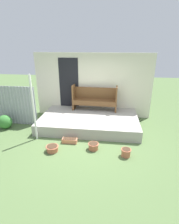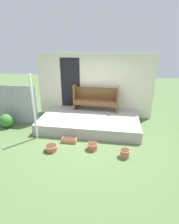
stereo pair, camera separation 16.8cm
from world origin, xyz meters
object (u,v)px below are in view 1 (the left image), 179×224
(support_post, at_px, (33,109))
(bench, at_px, (95,98))
(shrub_by_fence, at_px, (5,122))
(planter_box_rect, at_px, (70,141))
(flower_pot_left, at_px, (52,148))
(flower_pot_middle, at_px, (93,146))
(flower_pot_right, at_px, (126,152))

(support_post, height_order, bench, support_post)
(bench, xyz_separation_m, shrub_by_fence, (-3.16, -1.31, -0.65))
(planter_box_rect, bearing_deg, flower_pot_left, -126.80)
(flower_pot_left, xyz_separation_m, flower_pot_middle, (1.17, 0.25, 0.02))
(flower_pot_left, xyz_separation_m, flower_pot_right, (2.10, 0.02, 0.03))
(planter_box_rect, xyz_separation_m, shrub_by_fence, (-2.57, 0.70, 0.18))
(flower_pot_right, distance_m, shrub_by_fence, 4.44)
(bench, relative_size, shrub_by_fence, 3.46)
(flower_pot_right, height_order, planter_box_rect, flower_pot_right)
(bench, xyz_separation_m, flower_pot_middle, (0.20, -2.29, -0.79))
(flower_pot_left, bearing_deg, flower_pot_right, 0.63)
(flower_pot_left, distance_m, shrub_by_fence, 2.51)
(flower_pot_right, relative_size, planter_box_rect, 0.60)
(flower_pot_right, bearing_deg, support_post, 167.82)
(support_post, bearing_deg, shrub_by_fence, 157.92)
(flower_pot_middle, bearing_deg, flower_pot_right, -13.61)
(flower_pot_middle, bearing_deg, planter_box_rect, 160.63)
(support_post, bearing_deg, planter_box_rect, -5.70)
(bench, xyz_separation_m, planter_box_rect, (-0.58, -2.01, -0.83))
(bench, distance_m, flower_pot_middle, 2.43)
(flower_pot_left, relative_size, planter_box_rect, 0.79)
(flower_pot_left, relative_size, flower_pot_right, 1.30)
(support_post, distance_m, flower_pot_middle, 2.16)
(support_post, xyz_separation_m, planter_box_rect, (1.12, -0.11, -0.98))
(flower_pot_right, height_order, shrub_by_fence, shrub_by_fence)
(support_post, height_order, flower_pot_right, support_post)
(support_post, height_order, planter_box_rect, support_post)
(bench, distance_m, shrub_by_fence, 3.48)
(bench, height_order, flower_pot_left, bench)
(flower_pot_middle, height_order, planter_box_rect, flower_pot_middle)
(support_post, height_order, flower_pot_left, support_post)
(flower_pot_middle, xyz_separation_m, shrub_by_fence, (-3.35, 0.97, 0.14))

